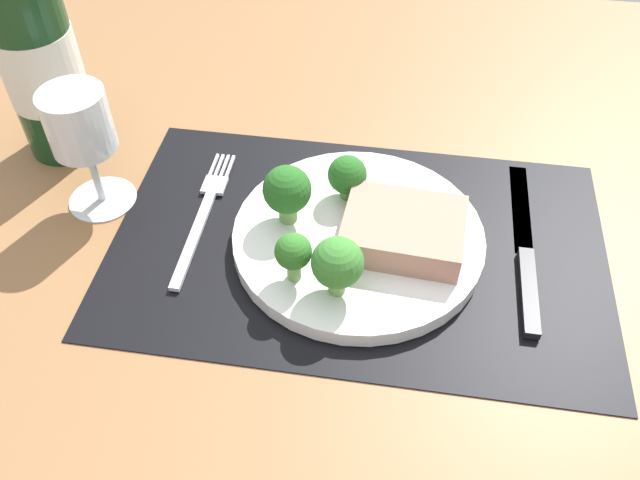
{
  "coord_description": "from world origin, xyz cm",
  "views": [
    {
      "loc": [
        3.04,
        -44.08,
        47.56
      ],
      "look_at": [
        -3.46,
        -1.6,
        1.9
      ],
      "focal_mm": 37.41,
      "sensor_mm": 36.0,
      "label": 1
    }
  ],
  "objects_px": {
    "steak": "(403,230)",
    "wine_bottle": "(37,53)",
    "wine_glass": "(81,130)",
    "plate": "(358,238)",
    "knife": "(526,256)",
    "fork": "(203,214)"
  },
  "relations": [
    {
      "from": "knife",
      "to": "steak",
      "type": "bearing_deg",
      "value": -172.77
    },
    {
      "from": "knife",
      "to": "wine_glass",
      "type": "relative_size",
      "value": 1.75
    },
    {
      "from": "plate",
      "to": "fork",
      "type": "xyz_separation_m",
      "value": [
        -0.16,
        0.01,
        -0.01
      ]
    },
    {
      "from": "plate",
      "to": "wine_bottle",
      "type": "distance_m",
      "value": 0.37
    },
    {
      "from": "fork",
      "to": "wine_bottle",
      "type": "distance_m",
      "value": 0.23
    },
    {
      "from": "steak",
      "to": "wine_bottle",
      "type": "xyz_separation_m",
      "value": [
        -0.38,
        0.11,
        0.08
      ]
    },
    {
      "from": "steak",
      "to": "wine_bottle",
      "type": "bearing_deg",
      "value": 163.83
    },
    {
      "from": "knife",
      "to": "wine_bottle",
      "type": "xyz_separation_m",
      "value": [
        -0.5,
        0.1,
        0.11
      ]
    },
    {
      "from": "knife",
      "to": "wine_bottle",
      "type": "distance_m",
      "value": 0.52
    },
    {
      "from": "knife",
      "to": "wine_bottle",
      "type": "relative_size",
      "value": 0.71
    },
    {
      "from": "knife",
      "to": "wine_glass",
      "type": "xyz_separation_m",
      "value": [
        -0.43,
        0.02,
        0.08
      ]
    },
    {
      "from": "steak",
      "to": "fork",
      "type": "xyz_separation_m",
      "value": [
        -0.2,
        0.02,
        -0.03
      ]
    },
    {
      "from": "plate",
      "to": "steak",
      "type": "height_order",
      "value": "steak"
    },
    {
      "from": "steak",
      "to": "wine_bottle",
      "type": "relative_size",
      "value": 0.34
    },
    {
      "from": "wine_bottle",
      "to": "knife",
      "type": "bearing_deg",
      "value": -11.35
    },
    {
      "from": "plate",
      "to": "knife",
      "type": "height_order",
      "value": "plate"
    },
    {
      "from": "knife",
      "to": "wine_glass",
      "type": "height_order",
      "value": "wine_glass"
    },
    {
      "from": "fork",
      "to": "wine_glass",
      "type": "height_order",
      "value": "wine_glass"
    },
    {
      "from": "wine_bottle",
      "to": "wine_glass",
      "type": "height_order",
      "value": "wine_bottle"
    },
    {
      "from": "plate",
      "to": "wine_bottle",
      "type": "xyz_separation_m",
      "value": [
        -0.34,
        0.11,
        0.11
      ]
    },
    {
      "from": "wine_glass",
      "to": "knife",
      "type": "bearing_deg",
      "value": -2.5
    },
    {
      "from": "fork",
      "to": "wine_bottle",
      "type": "xyz_separation_m",
      "value": [
        -0.18,
        0.09,
        0.11
      ]
    }
  ]
}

